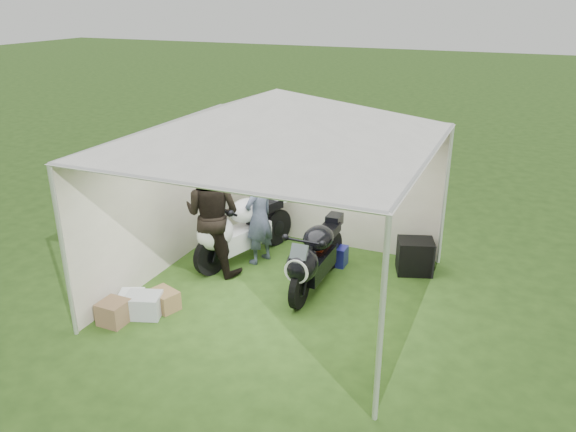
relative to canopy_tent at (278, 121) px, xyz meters
name	(u,v)px	position (x,y,z in m)	size (l,w,h in m)	color
ground	(278,294)	(0.00, -0.03, -2.58)	(80.00, 80.00, 0.00)	#284716
canopy_tent	(278,121)	(0.00, 0.00, 0.00)	(5.66, 5.66, 3.00)	silver
motorcycle_white	(240,227)	(-1.03, 0.74, -1.98)	(0.94, 2.11, 1.07)	black
motorcycle_black	(314,256)	(0.43, 0.32, -2.03)	(0.45, 1.97, 0.97)	black
paddock_stand	(334,255)	(0.43, 1.22, -2.42)	(0.43, 0.27, 0.32)	#292BBD
person_dark_jacket	(212,214)	(-1.24, 0.26, -1.61)	(0.94, 0.73, 1.93)	black
person_blue_jacket	(259,217)	(-0.73, 0.84, -1.78)	(0.58, 0.38, 1.59)	slate
equipment_box	(415,256)	(1.70, 1.46, -2.30)	(0.55, 0.44, 0.55)	black
crate_0	(144,305)	(-1.45, -1.31, -2.42)	(0.47, 0.37, 0.31)	#B5B9BE
crate_1	(114,312)	(-1.71, -1.62, -2.42)	(0.35, 0.35, 0.32)	brown
crate_2	(132,299)	(-1.75, -1.19, -2.46)	(0.33, 0.27, 0.24)	white
crate_3	(164,300)	(-1.31, -1.04, -2.44)	(0.41, 0.29, 0.27)	olive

